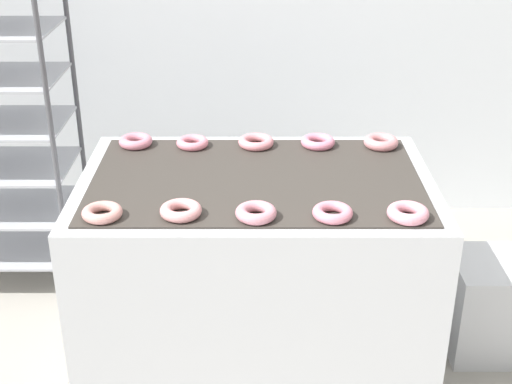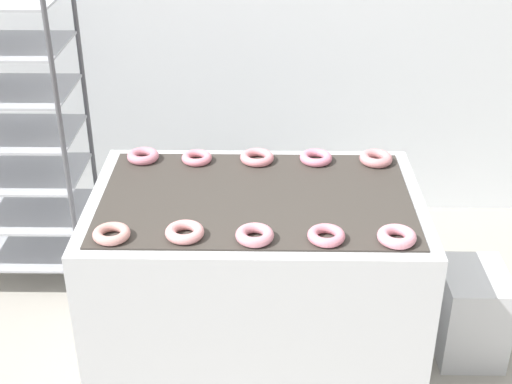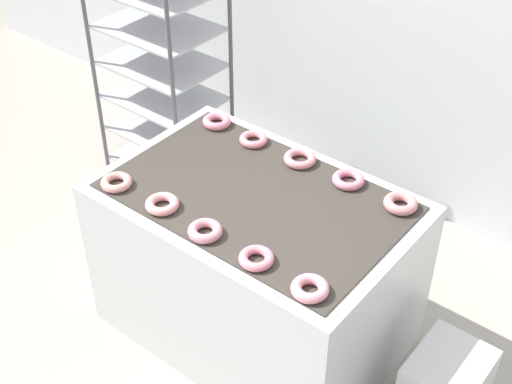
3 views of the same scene
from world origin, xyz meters
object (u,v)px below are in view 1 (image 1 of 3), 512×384
at_px(donut_far_leftmost, 136,141).
at_px(donut_far_rightmost, 381,142).
at_px(donut_near_right, 333,213).
at_px(donut_near_left, 181,210).
at_px(donut_far_left, 192,143).
at_px(glaze_bin, 483,305).
at_px(donut_near_leftmost, 102,213).
at_px(donut_far_center, 256,142).
at_px(donut_near_rightmost, 408,213).
at_px(fryer_machine, 256,271).
at_px(donut_far_right, 318,142).
at_px(donut_near_center, 257,213).

relative_size(donut_far_leftmost, donut_far_rightmost, 0.97).
relative_size(donut_near_right, donut_far_rightmost, 0.96).
bearing_deg(donut_far_rightmost, donut_far_leftmost, 179.31).
bearing_deg(donut_near_left, donut_far_left, 91.01).
bearing_deg(glaze_bin, donut_near_leftmost, -165.85).
xyz_separation_m(donut_near_right, donut_far_center, (-0.26, 0.66, 0.00)).
distance_m(donut_near_rightmost, donut_far_center, 0.85).
bearing_deg(donut_far_left, donut_near_left, -88.99).
height_order(fryer_machine, donut_far_center, donut_far_center).
bearing_deg(donut_far_right, donut_near_leftmost, -140.42).
relative_size(donut_near_leftmost, donut_far_left, 1.03).
bearing_deg(glaze_bin, donut_near_center, -158.49).
bearing_deg(fryer_machine, donut_far_center, 89.87).
xyz_separation_m(donut_far_left, donut_far_rightmost, (0.81, -0.00, 0.00)).
distance_m(donut_near_left, donut_near_rightmost, 0.79).
relative_size(donut_near_leftmost, donut_far_leftmost, 0.98).
bearing_deg(fryer_machine, donut_far_left, 130.24).
xyz_separation_m(fryer_machine, donut_near_center, (0.00, -0.33, 0.44)).
relative_size(donut_near_right, donut_far_left, 1.03).
bearing_deg(fryer_machine, glaze_bin, 3.06).
height_order(donut_near_leftmost, donut_far_right, same).
xyz_separation_m(donut_near_center, donut_far_center, (-0.00, 0.66, -0.00)).
relative_size(donut_near_left, donut_near_right, 1.04).
relative_size(glaze_bin, donut_far_right, 2.96).
bearing_deg(donut_near_right, donut_far_center, 111.81).
height_order(donut_near_center, donut_far_center, donut_near_center).
xyz_separation_m(donut_far_center, donut_far_right, (0.26, 0.00, 0.00)).
distance_m(donut_near_left, donut_far_rightmost, 1.02).
distance_m(donut_near_leftmost, donut_near_rightmost, 1.06).
height_order(donut_far_leftmost, donut_far_right, donut_far_leftmost).
distance_m(glaze_bin, donut_near_right, 1.04).
height_order(donut_near_left, donut_far_leftmost, same).
relative_size(donut_near_rightmost, donut_far_left, 1.06).
xyz_separation_m(donut_far_left, donut_far_center, (0.27, 0.01, 0.00)).
height_order(donut_far_leftmost, donut_far_center, donut_far_leftmost).
xyz_separation_m(donut_far_leftmost, donut_far_rightmost, (1.05, -0.01, 0.00)).
bearing_deg(fryer_machine, donut_near_left, -129.61).
xyz_separation_m(fryer_machine, donut_far_rightmost, (0.53, 0.32, 0.45)).
xyz_separation_m(donut_near_center, donut_near_rightmost, (0.52, -0.00, 0.00)).
xyz_separation_m(donut_near_center, donut_far_leftmost, (-0.52, 0.67, -0.00)).
bearing_deg(donut_far_rightmost, donut_near_left, -141.34).
bearing_deg(glaze_bin, donut_near_rightmost, -139.72).
bearing_deg(glaze_bin, donut_far_left, 167.88).
bearing_deg(donut_far_right, donut_far_rightmost, -1.88).
height_order(donut_near_leftmost, donut_far_left, donut_near_leftmost).
relative_size(donut_near_rightmost, donut_far_rightmost, 0.98).
relative_size(donut_near_leftmost, donut_far_rightmost, 0.95).
bearing_deg(donut_far_left, donut_far_rightmost, -0.10).
bearing_deg(donut_far_right, donut_far_left, -179.20).
bearing_deg(donut_near_right, donut_far_leftmost, 139.66).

